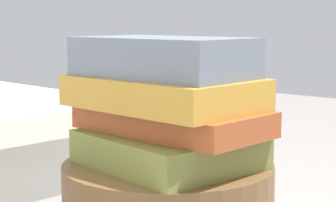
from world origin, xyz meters
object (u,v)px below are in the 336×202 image
Objects in this scene: book_slate at (163,57)px; book_olive at (169,149)px; book_ochre at (163,93)px; book_rust at (170,120)px.

book_olive is at bearing -162.02° from book_slate.
book_olive is 0.91× the size of book_slate.
book_olive is 0.14m from book_slate.
book_ochre is 1.08× the size of book_slate.
book_olive is 0.85× the size of book_ochre.
book_slate reaches higher than book_ochre.
book_olive is 0.04m from book_rust.
book_rust reaches higher than book_olive.
book_rust is (0.00, -0.00, 0.04)m from book_olive.
book_slate reaches higher than book_rust.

